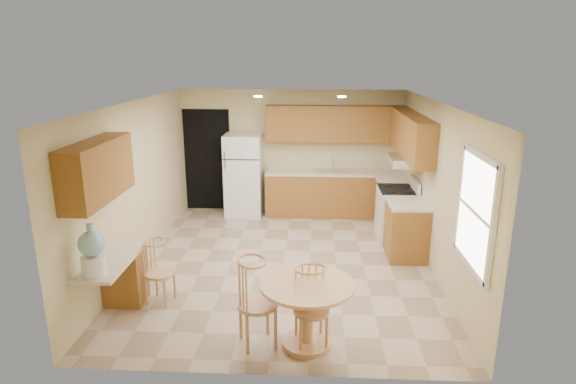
# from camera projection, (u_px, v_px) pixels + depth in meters

# --- Properties ---
(floor) EXTENTS (5.50, 5.50, 0.00)m
(floor) POSITION_uv_depth(u_px,v_px,m) (284.00, 263.00, 7.56)
(floor) COLOR tan
(floor) RESTS_ON ground
(ceiling) EXTENTS (4.50, 5.50, 0.02)m
(ceiling) POSITION_uv_depth(u_px,v_px,m) (283.00, 102.00, 6.87)
(ceiling) COLOR white
(ceiling) RESTS_ON wall_back
(wall_back) EXTENTS (4.50, 0.02, 2.50)m
(wall_back) POSITION_uv_depth(u_px,v_px,m) (292.00, 151.00, 9.86)
(wall_back) COLOR #CCB889
(wall_back) RESTS_ON floor
(wall_front) EXTENTS (4.50, 0.02, 2.50)m
(wall_front) POSITION_uv_depth(u_px,v_px,m) (266.00, 262.00, 4.57)
(wall_front) COLOR #CCB889
(wall_front) RESTS_ON floor
(wall_left) EXTENTS (0.02, 5.50, 2.50)m
(wall_left) POSITION_uv_depth(u_px,v_px,m) (136.00, 185.00, 7.33)
(wall_left) COLOR #CCB889
(wall_left) RESTS_ON floor
(wall_right) EXTENTS (0.02, 5.50, 2.50)m
(wall_right) POSITION_uv_depth(u_px,v_px,m) (435.00, 189.00, 7.10)
(wall_right) COLOR #CCB889
(wall_right) RESTS_ON floor
(doorway) EXTENTS (0.90, 0.02, 2.10)m
(doorway) POSITION_uv_depth(u_px,v_px,m) (208.00, 160.00, 9.98)
(doorway) COLOR black
(doorway) RESTS_ON floor
(base_cab_back) EXTENTS (2.75, 0.60, 0.87)m
(base_cab_back) POSITION_uv_depth(u_px,v_px,m) (334.00, 194.00, 9.75)
(base_cab_back) COLOR #9A6327
(base_cab_back) RESTS_ON floor
(counter_back) EXTENTS (2.75, 0.63, 0.04)m
(counter_back) POSITION_uv_depth(u_px,v_px,m) (335.00, 172.00, 9.62)
(counter_back) COLOR beige
(counter_back) RESTS_ON base_cab_back
(base_cab_right_a) EXTENTS (0.60, 0.59, 0.87)m
(base_cab_right_a) POSITION_uv_depth(u_px,v_px,m) (392.00, 204.00, 9.12)
(base_cab_right_a) COLOR #9A6327
(base_cab_right_a) RESTS_ON floor
(counter_right_a) EXTENTS (0.63, 0.59, 0.04)m
(counter_right_a) POSITION_uv_depth(u_px,v_px,m) (393.00, 181.00, 9.00)
(counter_right_a) COLOR beige
(counter_right_a) RESTS_ON base_cab_right_a
(base_cab_right_b) EXTENTS (0.60, 0.80, 0.87)m
(base_cab_right_b) POSITION_uv_depth(u_px,v_px,m) (406.00, 231.00, 7.73)
(base_cab_right_b) COLOR #9A6327
(base_cab_right_b) RESTS_ON floor
(counter_right_b) EXTENTS (0.63, 0.80, 0.04)m
(counter_right_b) POSITION_uv_depth(u_px,v_px,m) (408.00, 204.00, 7.60)
(counter_right_b) COLOR beige
(counter_right_b) RESTS_ON base_cab_right_b
(upper_cab_back) EXTENTS (2.75, 0.33, 0.70)m
(upper_cab_back) POSITION_uv_depth(u_px,v_px,m) (336.00, 124.00, 9.49)
(upper_cab_back) COLOR #9A6327
(upper_cab_back) RESTS_ON wall_back
(upper_cab_right) EXTENTS (0.33, 2.42, 0.70)m
(upper_cab_right) POSITION_uv_depth(u_px,v_px,m) (411.00, 135.00, 8.11)
(upper_cab_right) COLOR #9A6327
(upper_cab_right) RESTS_ON wall_right
(upper_cab_left) EXTENTS (0.33, 1.40, 0.70)m
(upper_cab_left) POSITION_uv_depth(u_px,v_px,m) (97.00, 171.00, 5.62)
(upper_cab_left) COLOR #9A6327
(upper_cab_left) RESTS_ON wall_left
(sink) EXTENTS (0.78, 0.44, 0.01)m
(sink) POSITION_uv_depth(u_px,v_px,m) (333.00, 171.00, 9.62)
(sink) COLOR silver
(sink) RESTS_ON counter_back
(range_hood) EXTENTS (0.50, 0.76, 0.14)m
(range_hood) POSITION_uv_depth(u_px,v_px,m) (405.00, 160.00, 8.20)
(range_hood) COLOR silver
(range_hood) RESTS_ON upper_cab_right
(desk_pedestal) EXTENTS (0.48, 0.42, 0.72)m
(desk_pedestal) POSITION_uv_depth(u_px,v_px,m) (125.00, 277.00, 6.29)
(desk_pedestal) COLOR #9A6327
(desk_pedestal) RESTS_ON floor
(desk_top) EXTENTS (0.50, 1.20, 0.04)m
(desk_top) POSITION_uv_depth(u_px,v_px,m) (111.00, 261.00, 5.82)
(desk_top) COLOR beige
(desk_top) RESTS_ON desk_pedestal
(window) EXTENTS (0.06, 1.12, 1.30)m
(window) POSITION_uv_depth(u_px,v_px,m) (476.00, 212.00, 5.26)
(window) COLOR white
(window) RESTS_ON wall_right
(can_light_a) EXTENTS (0.14, 0.14, 0.02)m
(can_light_a) POSITION_uv_depth(u_px,v_px,m) (258.00, 96.00, 8.05)
(can_light_a) COLOR white
(can_light_a) RESTS_ON ceiling
(can_light_b) EXTENTS (0.14, 0.14, 0.02)m
(can_light_b) POSITION_uv_depth(u_px,v_px,m) (342.00, 97.00, 7.98)
(can_light_b) COLOR white
(can_light_b) RESTS_ON ceiling
(refrigerator) EXTENTS (0.73, 0.71, 1.65)m
(refrigerator) POSITION_uv_depth(u_px,v_px,m) (244.00, 175.00, 9.68)
(refrigerator) COLOR white
(refrigerator) RESTS_ON floor
(stove) EXTENTS (0.65, 0.76, 1.09)m
(stove) POSITION_uv_depth(u_px,v_px,m) (397.00, 213.00, 8.47)
(stove) COLOR white
(stove) RESTS_ON floor
(dining_table) EXTENTS (1.04, 1.04, 0.77)m
(dining_table) POSITION_uv_depth(u_px,v_px,m) (307.00, 305.00, 5.29)
(dining_table) COLOR tan
(dining_table) RESTS_ON floor
(chair_table_a) EXTENTS (0.45, 0.58, 1.02)m
(chair_table_a) POSITION_uv_depth(u_px,v_px,m) (256.00, 298.00, 5.20)
(chair_table_a) COLOR tan
(chair_table_a) RESTS_ON floor
(chair_table_b) EXTENTS (0.40, 0.42, 0.91)m
(chair_table_b) POSITION_uv_depth(u_px,v_px,m) (312.00, 305.00, 5.19)
(chair_table_b) COLOR tan
(chair_table_b) RESTS_ON floor
(chair_desk) EXTENTS (0.37, 0.48, 0.85)m
(chair_desk) POSITION_uv_depth(u_px,v_px,m) (157.00, 268.00, 6.17)
(chair_desk) COLOR tan
(chair_desk) RESTS_ON floor
(water_crock) EXTENTS (0.29, 0.29, 0.60)m
(water_crock) POSITION_uv_depth(u_px,v_px,m) (93.00, 252.00, 5.33)
(water_crock) COLOR white
(water_crock) RESTS_ON desk_top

